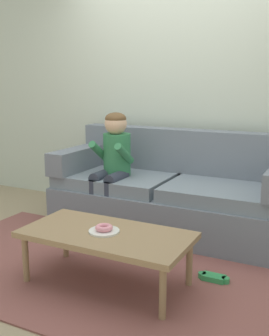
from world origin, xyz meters
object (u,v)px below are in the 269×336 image
at_px(couch, 172,195).
at_px(person_child, 113,159).
at_px(toy_controller, 214,278).
at_px(coffee_table, 106,237).
at_px(donut, 104,228).

bearing_deg(couch, person_child, -158.40).
height_order(couch, person_child, person_child).
bearing_deg(toy_controller, couch, 141.09).
relative_size(coffee_table, person_child, 1.05).
relative_size(person_child, toy_controller, 4.87).
height_order(person_child, toy_controller, person_child).
distance_m(coffee_table, person_child, 1.20).
distance_m(person_child, toy_controller, 1.50).
xyz_separation_m(coffee_table, toy_controller, (0.65, 0.37, -0.32)).
bearing_deg(toy_controller, donut, -137.02).
distance_m(coffee_table, toy_controller, 0.82).
height_order(person_child, donut, person_child).
xyz_separation_m(couch, person_child, (-0.52, -0.21, 0.33)).
distance_m(coffee_table, donut, 0.07).
height_order(coffee_table, toy_controller, coffee_table).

